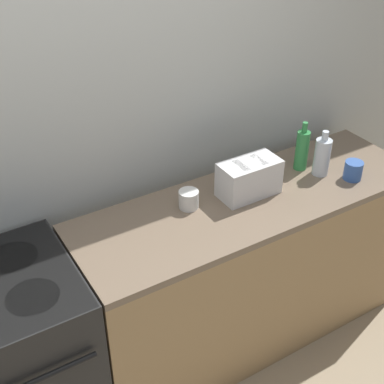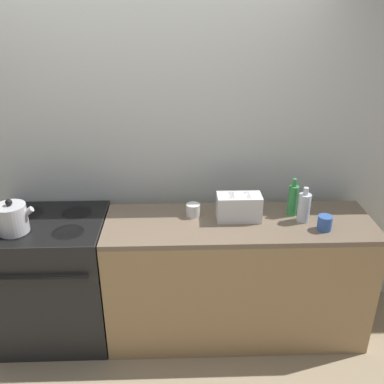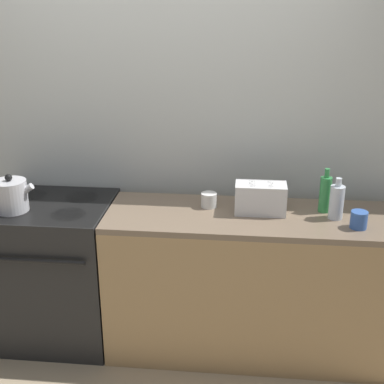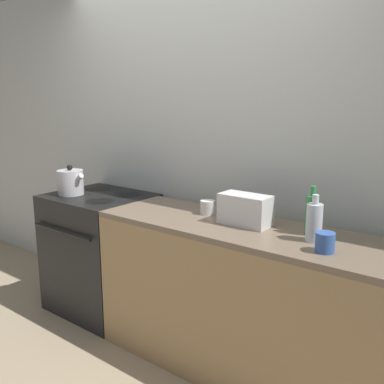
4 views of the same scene
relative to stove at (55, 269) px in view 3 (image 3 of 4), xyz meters
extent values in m
plane|color=tan|center=(0.65, -0.32, -0.48)|extent=(12.00, 12.00, 0.00)
cube|color=silver|center=(0.65, 0.38, 0.82)|extent=(8.00, 0.05, 2.60)
cube|color=black|center=(0.00, 0.00, -0.01)|extent=(0.75, 0.65, 0.93)
cube|color=black|center=(0.00, 0.00, 0.44)|extent=(0.74, 0.64, 0.02)
cylinder|color=black|center=(-0.17, -0.14, 0.45)|extent=(0.21, 0.21, 0.01)
cylinder|color=black|center=(0.17, -0.14, 0.45)|extent=(0.21, 0.21, 0.01)
cylinder|color=black|center=(-0.17, 0.14, 0.45)|extent=(0.21, 0.21, 0.01)
cylinder|color=black|center=(0.17, 0.14, 0.45)|extent=(0.21, 0.21, 0.01)
cylinder|color=black|center=(0.00, -0.35, 0.25)|extent=(0.64, 0.02, 0.02)
cube|color=tan|center=(1.30, -0.03, -0.03)|extent=(1.83, 0.58, 0.89)
cube|color=#7A6651|center=(1.30, -0.03, 0.44)|extent=(1.83, 0.58, 0.04)
cylinder|color=silver|center=(-0.18, -0.12, 0.55)|extent=(0.20, 0.20, 0.19)
sphere|color=black|center=(-0.18, -0.12, 0.66)|extent=(0.04, 0.04, 0.04)
cylinder|color=silver|center=(-0.09, -0.12, 0.59)|extent=(0.11, 0.04, 0.09)
cube|color=white|center=(1.30, 0.01, 0.54)|extent=(0.30, 0.16, 0.18)
cube|color=black|center=(1.25, 0.01, 0.63)|extent=(0.04, 0.11, 0.01)
cube|color=black|center=(1.35, 0.01, 0.63)|extent=(0.04, 0.11, 0.01)
cylinder|color=silver|center=(1.73, -0.04, 0.55)|extent=(0.08, 0.08, 0.20)
cylinder|color=silver|center=(1.73, -0.04, 0.68)|extent=(0.03, 0.03, 0.05)
cylinder|color=#338C47|center=(1.68, 0.06, 0.56)|extent=(0.07, 0.07, 0.22)
cylinder|color=#338C47|center=(1.68, 0.06, 0.70)|extent=(0.03, 0.03, 0.05)
cylinder|color=white|center=(0.99, 0.06, 0.50)|extent=(0.10, 0.10, 0.09)
cylinder|color=#3860B2|center=(1.84, -0.16, 0.50)|extent=(0.09, 0.09, 0.10)
camera|label=1|loc=(-0.08, -1.72, 1.92)|focal=50.00mm
camera|label=2|loc=(0.89, -2.57, 1.85)|focal=40.00mm
camera|label=3|loc=(1.19, -2.95, 1.71)|focal=50.00mm
camera|label=4|loc=(2.53, -2.09, 1.18)|focal=40.00mm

